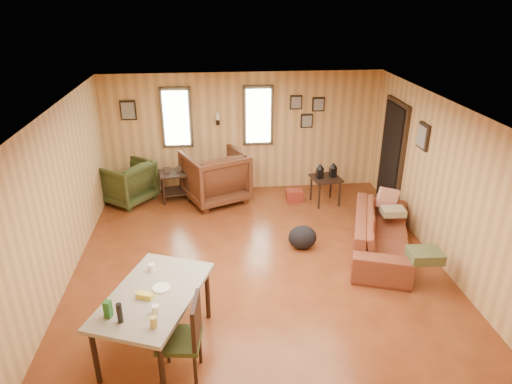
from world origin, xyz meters
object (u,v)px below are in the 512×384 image
(recliner_brown, at_px, (215,174))
(recliner_green, at_px, (126,180))
(end_table, at_px, (175,181))
(dining_table, at_px, (153,299))
(sofa, at_px, (382,227))
(side_table, at_px, (326,176))

(recliner_brown, xyz_separation_m, recliner_green, (-1.71, 0.12, -0.11))
(end_table, xyz_separation_m, dining_table, (0.04, -4.14, 0.29))
(sofa, distance_m, side_table, 1.89)
(side_table, bearing_deg, dining_table, -127.89)
(side_table, height_order, dining_table, dining_table)
(recliner_green, height_order, side_table, recliner_green)
(recliner_green, relative_size, dining_table, 0.53)
(recliner_green, relative_size, end_table, 1.26)
(end_table, relative_size, side_table, 0.85)
(recliner_green, bearing_deg, end_table, 126.59)
(end_table, distance_m, side_table, 2.95)
(side_table, bearing_deg, sofa, -75.76)
(sofa, xyz_separation_m, side_table, (-0.46, 1.83, 0.15))
(sofa, relative_size, end_table, 3.03)
(recliner_green, distance_m, dining_table, 4.27)
(recliner_green, bearing_deg, sofa, 99.17)
(end_table, xyz_separation_m, side_table, (2.91, -0.45, 0.17))
(recliner_brown, relative_size, side_table, 1.33)
(recliner_brown, relative_size, end_table, 1.56)
(recliner_brown, bearing_deg, sofa, 116.17)
(recliner_green, distance_m, end_table, 0.93)
(end_table, height_order, side_table, side_table)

